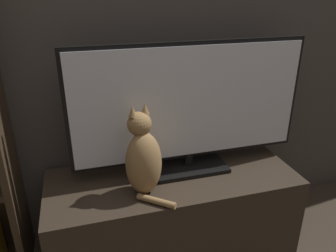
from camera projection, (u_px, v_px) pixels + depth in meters
The scene contains 3 objects.
tv_stand at pixel (173, 212), 1.66m from camera, with size 1.19×0.48×0.43m.
tv at pixel (190, 108), 1.52m from camera, with size 1.13×0.22×0.62m.
cat at pixel (143, 158), 1.39m from camera, with size 0.20×0.26×0.40m.
Camera 1 is at (-0.40, -0.35, 1.28)m, focal length 35.00 mm.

